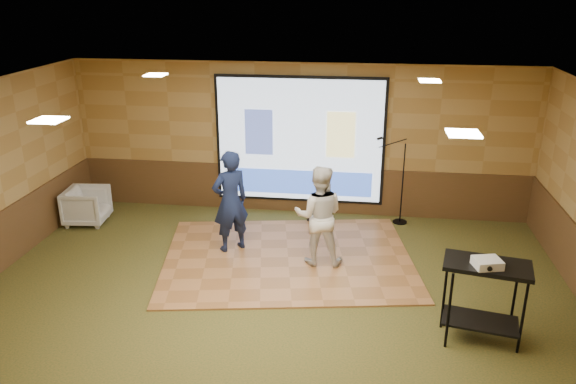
# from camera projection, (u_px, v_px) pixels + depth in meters

# --- Properties ---
(ground) EXTENTS (9.00, 9.00, 0.00)m
(ground) POSITION_uv_depth(u_px,v_px,m) (272.00, 299.00, 8.27)
(ground) COLOR #2B3A1A
(ground) RESTS_ON ground
(room_shell) EXTENTS (9.04, 7.04, 3.02)m
(room_shell) POSITION_uv_depth(u_px,v_px,m) (271.00, 164.00, 7.54)
(room_shell) COLOR #A88346
(room_shell) RESTS_ON ground
(wainscot_back) EXTENTS (9.00, 0.04, 0.95)m
(wainscot_back) POSITION_uv_depth(u_px,v_px,m) (299.00, 189.00, 11.34)
(wainscot_back) COLOR #4F381A
(wainscot_back) RESTS_ON ground
(projector_screen) EXTENTS (3.32, 0.06, 2.52)m
(projector_screen) POSITION_uv_depth(u_px,v_px,m) (300.00, 142.00, 10.95)
(projector_screen) COLOR black
(projector_screen) RESTS_ON room_shell
(downlight_nw) EXTENTS (0.32, 0.32, 0.02)m
(downlight_nw) POSITION_uv_depth(u_px,v_px,m) (156.00, 75.00, 9.19)
(downlight_nw) COLOR beige
(downlight_nw) RESTS_ON room_shell
(downlight_ne) EXTENTS (0.32, 0.32, 0.02)m
(downlight_ne) POSITION_uv_depth(u_px,v_px,m) (430.00, 81.00, 8.64)
(downlight_ne) COLOR beige
(downlight_ne) RESTS_ON room_shell
(downlight_sw) EXTENTS (0.32, 0.32, 0.02)m
(downlight_sw) POSITION_uv_depth(u_px,v_px,m) (49.00, 120.00, 6.12)
(downlight_sw) COLOR beige
(downlight_sw) RESTS_ON room_shell
(downlight_se) EXTENTS (0.32, 0.32, 0.02)m
(downlight_se) POSITION_uv_depth(u_px,v_px,m) (463.00, 133.00, 5.57)
(downlight_se) COLOR beige
(downlight_se) RESTS_ON room_shell
(dance_floor) EXTENTS (4.60, 3.80, 0.03)m
(dance_floor) POSITION_uv_depth(u_px,v_px,m) (288.00, 258.00, 9.50)
(dance_floor) COLOR #A76D3D
(dance_floor) RESTS_ON ground
(player_left) EXTENTS (0.77, 0.73, 1.78)m
(player_left) POSITION_uv_depth(u_px,v_px,m) (230.00, 201.00, 9.49)
(player_left) COLOR #141D3F
(player_left) RESTS_ON dance_floor
(player_right) EXTENTS (0.84, 0.67, 1.67)m
(player_right) POSITION_uv_depth(u_px,v_px,m) (319.00, 216.00, 9.03)
(player_right) COLOR silver
(player_right) RESTS_ON dance_floor
(av_table) EXTENTS (1.05, 0.55, 1.11)m
(av_table) POSITION_uv_depth(u_px,v_px,m) (485.00, 285.00, 7.06)
(av_table) COLOR black
(av_table) RESTS_ON ground
(projector) EXTENTS (0.38, 0.34, 0.11)m
(projector) POSITION_uv_depth(u_px,v_px,m) (487.00, 263.00, 6.85)
(projector) COLOR white
(projector) RESTS_ON av_table
(mic_stand) EXTENTS (0.67, 0.28, 1.72)m
(mic_stand) POSITION_uv_depth(u_px,v_px,m) (398.00, 199.00, 10.79)
(mic_stand) COLOR black
(mic_stand) RESTS_ON ground
(banquet_chair) EXTENTS (0.84, 0.82, 0.70)m
(banquet_chair) POSITION_uv_depth(u_px,v_px,m) (87.00, 206.00, 10.82)
(banquet_chair) COLOR gray
(banquet_chair) RESTS_ON ground
(duffel_bag) EXTENTS (0.46, 0.36, 0.25)m
(duffel_bag) POSITION_uv_depth(u_px,v_px,m) (319.00, 215.00, 10.95)
(duffel_bag) COLOR black
(duffel_bag) RESTS_ON ground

